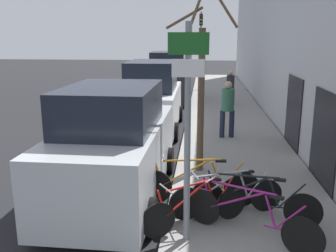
% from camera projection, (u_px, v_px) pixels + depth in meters
% --- Properties ---
extents(ground_plane, '(80.00, 80.00, 0.00)m').
position_uv_depth(ground_plane, '(156.00, 132.00, 13.13)').
color(ground_plane, black).
extents(sidewalk_curb, '(3.20, 32.00, 0.15)m').
position_uv_depth(sidewalk_curb, '(226.00, 115.00, 15.58)').
color(sidewalk_curb, gray).
rests_on(sidewalk_curb, ground).
extents(building_facade, '(0.23, 32.00, 6.50)m').
position_uv_depth(building_facade, '(275.00, 37.00, 14.63)').
color(building_facade, '#BCBCC1').
rests_on(building_facade, ground).
extents(signpost, '(0.58, 0.12, 3.34)m').
position_uv_depth(signpost, '(188.00, 125.00, 5.50)').
color(signpost, gray).
rests_on(signpost, sidewalk_curb).
extents(bicycle_0, '(2.00, 1.25, 0.88)m').
position_uv_depth(bicycle_0, '(249.00, 217.00, 5.85)').
color(bicycle_0, black).
rests_on(bicycle_0, sidewalk_curb).
extents(bicycle_1, '(1.73, 1.12, 0.83)m').
position_uv_depth(bicycle_1, '(197.00, 208.00, 6.21)').
color(bicycle_1, black).
rests_on(bicycle_1, sidewalk_curb).
extents(bicycle_2, '(2.19, 0.64, 0.87)m').
position_uv_depth(bicycle_2, '(254.00, 201.00, 6.42)').
color(bicycle_2, black).
rests_on(bicycle_2, sidewalk_curb).
extents(bicycle_3, '(2.03, 0.76, 0.84)m').
position_uv_depth(bicycle_3, '(227.00, 196.00, 6.65)').
color(bicycle_3, black).
rests_on(bicycle_3, sidewalk_curb).
extents(bicycle_4, '(2.34, 0.44, 0.94)m').
position_uv_depth(bicycle_4, '(198.00, 185.00, 7.07)').
color(bicycle_4, black).
rests_on(bicycle_4, sidewalk_curb).
extents(parked_car_0, '(2.17, 4.76, 2.35)m').
position_uv_depth(parked_car_0, '(114.00, 147.00, 7.66)').
color(parked_car_0, '#B2B7BC').
rests_on(parked_car_0, ground).
extents(parked_car_1, '(2.02, 4.72, 2.46)m').
position_uv_depth(parked_car_1, '(153.00, 100.00, 13.21)').
color(parked_car_1, silver).
rests_on(parked_car_1, ground).
extents(parked_car_2, '(2.11, 4.43, 2.54)m').
position_uv_depth(parked_car_2, '(168.00, 80.00, 18.83)').
color(parked_car_2, black).
rests_on(parked_car_2, ground).
extents(pedestrian_near, '(0.46, 0.40, 1.79)m').
position_uv_depth(pedestrian_near, '(228.00, 105.00, 11.69)').
color(pedestrian_near, '#1E2338').
rests_on(pedestrian_near, sidewalk_curb).
extents(pedestrian_far, '(0.42, 0.36, 1.61)m').
position_uv_depth(pedestrian_far, '(230.00, 85.00, 17.16)').
color(pedestrian_far, '#333338').
rests_on(pedestrian_far, sidewalk_curb).
extents(street_tree, '(1.63, 0.74, 4.47)m').
position_uv_depth(street_tree, '(201.00, 90.00, 8.56)').
color(street_tree, brown).
rests_on(street_tree, sidewalk_curb).
extents(traffic_light, '(0.20, 0.30, 4.50)m').
position_uv_depth(traffic_light, '(201.00, 40.00, 21.81)').
color(traffic_light, gray).
rests_on(traffic_light, sidewalk_curb).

